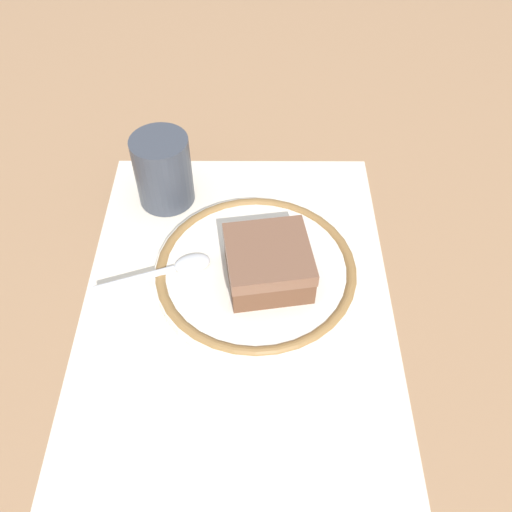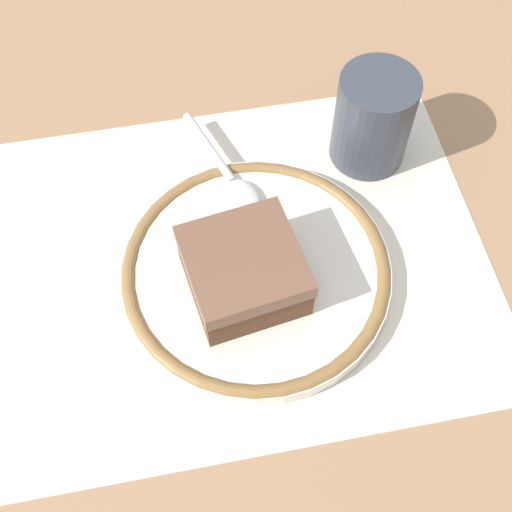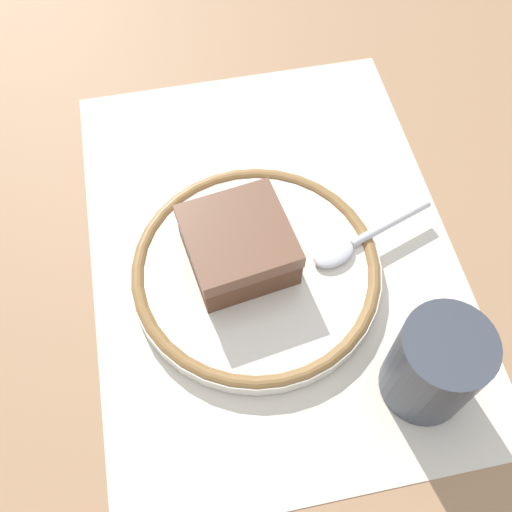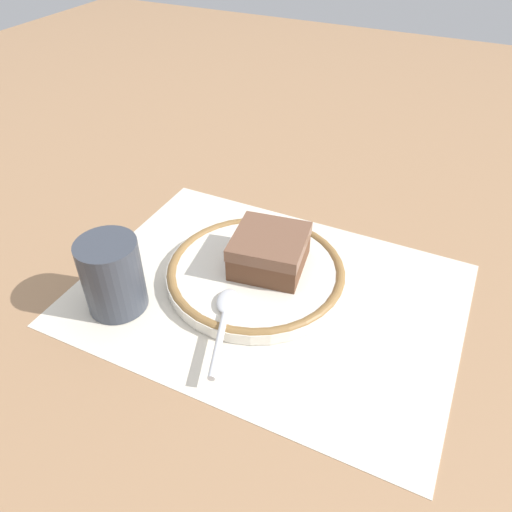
# 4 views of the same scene
# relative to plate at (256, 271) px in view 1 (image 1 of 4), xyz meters

# --- Properties ---
(ground_plane) EXTENTS (2.40, 2.40, 0.00)m
(ground_plane) POSITION_rel_plate_xyz_m (-0.03, 0.02, -0.01)
(ground_plane) COLOR #9E7551
(placemat) EXTENTS (0.44, 0.33, 0.00)m
(placemat) POSITION_rel_plate_xyz_m (-0.03, 0.02, -0.01)
(placemat) COLOR beige
(placemat) RESTS_ON ground_plane
(plate) EXTENTS (0.22, 0.22, 0.02)m
(plate) POSITION_rel_plate_xyz_m (0.00, 0.00, 0.00)
(plate) COLOR silver
(plate) RESTS_ON placemat
(cake_slice) EXTENTS (0.10, 0.10, 0.05)m
(cake_slice) POSITION_rel_plate_xyz_m (-0.01, -0.01, 0.03)
(cake_slice) COLOR brown
(cake_slice) RESTS_ON plate
(spoon) EXTENTS (0.06, 0.12, 0.01)m
(spoon) POSITION_rel_plate_xyz_m (-0.01, 0.09, 0.01)
(spoon) COLOR silver
(spoon) RESTS_ON plate
(cup) EXTENTS (0.07, 0.07, 0.09)m
(cup) POSITION_rel_plate_xyz_m (0.12, 0.11, 0.03)
(cup) COLOR #383D47
(cup) RESTS_ON placemat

